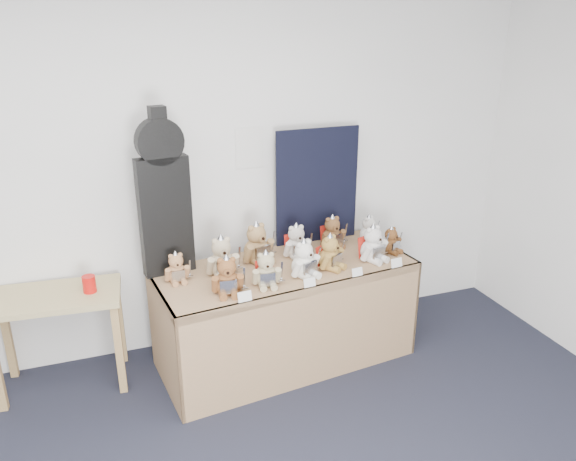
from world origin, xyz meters
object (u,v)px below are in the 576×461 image
object	(u,v)px
teddy_back_right	(332,233)
teddy_back_centre_left	(257,245)
teddy_front_end	(391,241)
teddy_back_end	(369,230)
display_table	(290,291)
red_cup	(89,284)
teddy_front_left	(266,271)
teddy_back_far_left	(177,269)
teddy_front_far_right	(373,245)
teddy_back_centre_right	(297,243)
teddy_back_left	(222,258)
guitar_case	(164,195)
teddy_front_far_left	(227,277)
side_table	(57,311)
teddy_front_centre	(304,260)
teddy_front_right	(330,254)

from	to	relation	value
teddy_back_right	teddy_back_centre_left	bearing A→B (deg)	179.50
teddy_front_end	teddy_back_end	xyz separation A→B (m)	(-0.06, 0.24, 0.01)
display_table	teddy_back_end	xyz separation A→B (m)	(0.76, 0.29, 0.26)
display_table	teddy_back_centre_left	xyz separation A→B (m)	(-0.17, 0.22, 0.29)
teddy_back_right	display_table	bearing A→B (deg)	-153.96
red_cup	teddy_front_end	bearing A→B (deg)	-5.54
teddy_front_left	teddy_back_far_left	bearing A→B (deg)	162.25
teddy_front_far_right	teddy_back_centre_right	xyz separation A→B (m)	(-0.49, 0.24, -0.01)
teddy_back_left	teddy_back_far_left	bearing A→B (deg)	176.33
teddy_back_left	teddy_back_end	distance (m)	1.23
teddy_back_right	guitar_case	bearing A→B (deg)	174.01
display_table	teddy_back_centre_left	size ratio (longest dim) A/B	5.78
teddy_front_far_left	teddy_front_far_right	bearing A→B (deg)	16.14
display_table	guitar_case	size ratio (longest dim) A/B	1.67
display_table	teddy_front_far_right	size ratio (longest dim) A/B	6.34
side_table	teddy_front_left	bearing A→B (deg)	-14.47
teddy_front_end	teddy_back_centre_left	bearing A→B (deg)	146.33
teddy_back_centre_left	teddy_front_far_left	bearing A→B (deg)	-148.28
teddy_front_far_left	teddy_front_centre	xyz separation A→B (m)	(0.55, 0.08, 0.00)
display_table	teddy_back_end	world-z (taller)	teddy_back_end
teddy_front_far_right	teddy_back_centre_left	xyz separation A→B (m)	(-0.78, 0.26, 0.01)
display_table	teddy_back_far_left	bearing A→B (deg)	166.52
teddy_front_right	teddy_front_end	bearing A→B (deg)	-19.95
teddy_front_end	teddy_back_right	world-z (taller)	teddy_back_right
teddy_front_far_left	teddy_front_centre	bearing A→B (deg)	15.91
teddy_back_left	teddy_back_centre_right	distance (m)	0.59
teddy_front_end	teddy_back_far_left	xyz separation A→B (m)	(-1.58, 0.05, 0.00)
teddy_front_centre	teddy_back_centre_right	distance (m)	0.33
guitar_case	teddy_front_centre	xyz separation A→B (m)	(0.84, -0.38, -0.43)
teddy_back_left	teddy_front_end	bearing A→B (deg)	-5.31
teddy_front_far_right	teddy_back_far_left	world-z (taller)	teddy_front_far_right
teddy_front_centre	teddy_front_end	distance (m)	0.77
teddy_front_far_left	teddy_front_end	bearing A→B (deg)	18.51
teddy_front_far_left	teddy_back_left	distance (m)	0.29
teddy_front_right	teddy_front_far_left	bearing A→B (deg)	158.90
teddy_front_right	teddy_back_centre_left	size ratio (longest dim) A/B	0.85
teddy_front_far_right	teddy_front_end	world-z (taller)	teddy_front_far_right
guitar_case	teddy_back_centre_left	xyz separation A→B (m)	(0.62, -0.04, -0.42)
side_table	teddy_front_far_right	distance (m)	2.20
teddy_front_centre	teddy_front_far_right	size ratio (longest dim) A/B	0.98
side_table	teddy_front_end	xyz separation A→B (m)	(2.35, -0.25, 0.27)
teddy_back_right	teddy_back_end	world-z (taller)	teddy_back_right
teddy_front_far_left	teddy_back_centre_right	bearing A→B (deg)	41.17
guitar_case	teddy_front_left	bearing A→B (deg)	-45.83
teddy_front_far_left	teddy_back_far_left	distance (m)	0.40
teddy_front_far_left	teddy_front_end	xyz separation A→B (m)	(1.30, 0.24, -0.02)
teddy_front_right	teddy_back_far_left	distance (m)	1.05
teddy_front_far_right	teddy_back_right	world-z (taller)	teddy_front_far_right
teddy_front_right	teddy_back_right	distance (m)	0.40
teddy_front_centre	teddy_front_end	xyz separation A→B (m)	(0.76, 0.16, -0.03)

